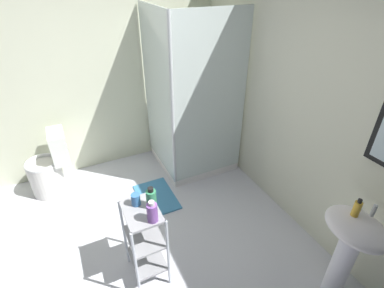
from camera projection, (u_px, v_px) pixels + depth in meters
ground_plane at (124, 275)px, 2.53m from camera, size 4.20×4.20×0.02m
wall_back at (313, 106)px, 2.54m from camera, size 4.20×0.14×2.50m
wall_left at (70, 75)px, 3.28m from camera, size 0.10×4.20×2.50m
shower_stall at (189, 136)px, 3.67m from camera, size 0.92×0.92×2.00m
pedestal_sink at (350, 244)px, 2.09m from camera, size 0.46×0.37×0.81m
sink_faucet at (374, 211)px, 1.99m from camera, size 0.03×0.03×0.10m
toilet at (49, 169)px, 3.32m from camera, size 0.37×0.49×0.76m
storage_cart at (145, 238)px, 2.32m from camera, size 0.38×0.28×0.74m
hand_soap_bottle at (357, 208)px, 1.99m from camera, size 0.05×0.05×0.15m
conditioner_bottle_purple at (152, 212)px, 2.03m from camera, size 0.08×0.08×0.18m
body_wash_bottle_green at (151, 198)px, 2.15m from camera, size 0.08×0.08×0.18m
rinse_cup at (136, 199)px, 2.19m from camera, size 0.07×0.07×0.10m
bath_mat at (156, 197)px, 3.36m from camera, size 0.60×0.40×0.02m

